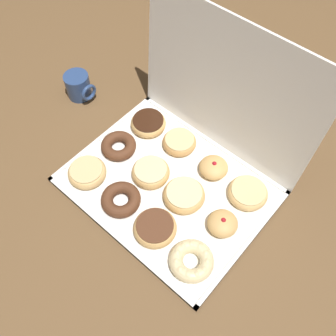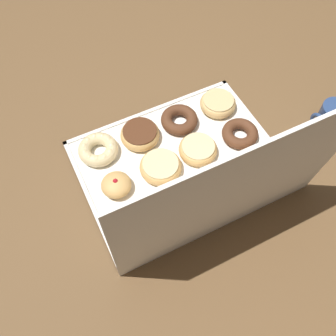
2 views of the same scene
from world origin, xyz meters
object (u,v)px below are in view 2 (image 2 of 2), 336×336
object	(u,v)px
coffee_mug	(331,117)
glazed_ring_donut_5	(198,149)
chocolate_cake_ring_donut_1	(179,120)
jelly_filled_donut_7	(116,184)
glazed_ring_donut_9	(225,186)
donut_box	(180,163)
cruller_donut_3	(98,149)
chocolate_cake_ring_donut_4	(240,134)
glazed_ring_donut_11	(136,223)
glazed_ring_donut_0	(218,103)
chocolate_frosted_donut_2	(140,134)
chocolate_frosted_donut_8	(261,166)
glazed_ring_donut_6	(161,167)
jelly_filled_donut_10	(179,204)

from	to	relation	value
coffee_mug	glazed_ring_donut_5	bearing A→B (deg)	-11.78
chocolate_cake_ring_donut_1	jelly_filled_donut_7	bearing A→B (deg)	25.35
glazed_ring_donut_9	donut_box	bearing A→B (deg)	-62.54
cruller_donut_3	chocolate_cake_ring_donut_4	bearing A→B (deg)	161.14
chocolate_cake_ring_donut_4	glazed_ring_donut_11	size ratio (longest dim) A/B	0.95
glazed_ring_donut_0	jelly_filled_donut_7	size ratio (longest dim) A/B	1.36
glazed_ring_donut_0	chocolate_cake_ring_donut_1	distance (m)	0.14
chocolate_cake_ring_donut_1	chocolate_frosted_donut_2	bearing A→B (deg)	-0.40
chocolate_cake_ring_donut_4	jelly_filled_donut_7	distance (m)	0.41
chocolate_frosted_donut_8	coffee_mug	world-z (taller)	coffee_mug
chocolate_cake_ring_donut_1	glazed_ring_donut_6	bearing A→B (deg)	45.54
glazed_ring_donut_6	chocolate_frosted_donut_8	size ratio (longest dim) A/B	1.05
donut_box	glazed_ring_donut_0	size ratio (longest dim) A/B	4.97
glazed_ring_donut_0	cruller_donut_3	xyz separation A→B (m)	(0.41, -0.00, 0.00)
chocolate_cake_ring_donut_4	jelly_filled_donut_10	xyz separation A→B (m)	(0.28, 0.13, 0.01)
jelly_filled_donut_10	cruller_donut_3	bearing A→B (deg)	-63.68
glazed_ring_donut_0	glazed_ring_donut_5	distance (m)	0.19
chocolate_cake_ring_donut_4	chocolate_frosted_donut_8	distance (m)	0.13
chocolate_cake_ring_donut_4	chocolate_frosted_donut_8	world-z (taller)	chocolate_frosted_donut_8
chocolate_frosted_donut_2	glazed_ring_donut_0	bearing A→B (deg)	-179.73
donut_box	chocolate_cake_ring_donut_4	distance (m)	0.21
chocolate_frosted_donut_8	jelly_filled_donut_10	world-z (taller)	jelly_filled_donut_10
glazed_ring_donut_9	glazed_ring_donut_11	xyz separation A→B (m)	(0.27, -0.01, 0.00)
cruller_donut_3	glazed_ring_donut_6	world-z (taller)	same
donut_box	chocolate_cake_ring_donut_4	xyz separation A→B (m)	(-0.21, 0.00, 0.02)
chocolate_cake_ring_donut_1	glazed_ring_donut_6	world-z (taller)	glazed_ring_donut_6
glazed_ring_donut_11	chocolate_cake_ring_donut_4	bearing A→B (deg)	-162.67
chocolate_frosted_donut_2	cruller_donut_3	world-z (taller)	same
glazed_ring_donut_6	glazed_ring_donut_9	world-z (taller)	glazed_ring_donut_6
chocolate_cake_ring_donut_1	glazed_ring_donut_5	world-z (taller)	glazed_ring_donut_5
chocolate_cake_ring_donut_1	glazed_ring_donut_11	bearing A→B (deg)	44.64
glazed_ring_donut_0	cruller_donut_3	bearing A→B (deg)	-0.61
glazed_ring_donut_6	chocolate_frosted_donut_8	bearing A→B (deg)	153.79
chocolate_frosted_donut_8	glazed_ring_donut_9	size ratio (longest dim) A/B	1.07
cruller_donut_3	chocolate_frosted_donut_8	bearing A→B (deg)	146.42
glazed_ring_donut_0	chocolate_frosted_donut_8	xyz separation A→B (m)	(0.01, 0.26, -0.00)
cruller_donut_3	chocolate_cake_ring_donut_4	distance (m)	0.43
jelly_filled_donut_7	glazed_ring_donut_11	world-z (taller)	jelly_filled_donut_7
cruller_donut_3	chocolate_frosted_donut_2	bearing A→B (deg)	177.58
chocolate_frosted_donut_2	chocolate_frosted_donut_8	bearing A→B (deg)	135.73
chocolate_frosted_donut_2	glazed_ring_donut_11	distance (m)	0.29
glazed_ring_donut_0	glazed_ring_donut_9	distance (m)	0.30
donut_box	glazed_ring_donut_9	size ratio (longest dim) A/B	5.34
glazed_ring_donut_0	glazed_ring_donut_6	world-z (taller)	same
chocolate_cake_ring_donut_4	glazed_ring_donut_5	distance (m)	0.14
chocolate_cake_ring_donut_1	cruller_donut_3	xyz separation A→B (m)	(0.27, -0.01, 0.00)
donut_box	jelly_filled_donut_10	distance (m)	0.15
chocolate_frosted_donut_8	jelly_filled_donut_10	bearing A→B (deg)	0.31
glazed_ring_donut_5	jelly_filled_donut_7	world-z (taller)	jelly_filled_donut_7
jelly_filled_donut_7	glazed_ring_donut_9	size ratio (longest dim) A/B	0.79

